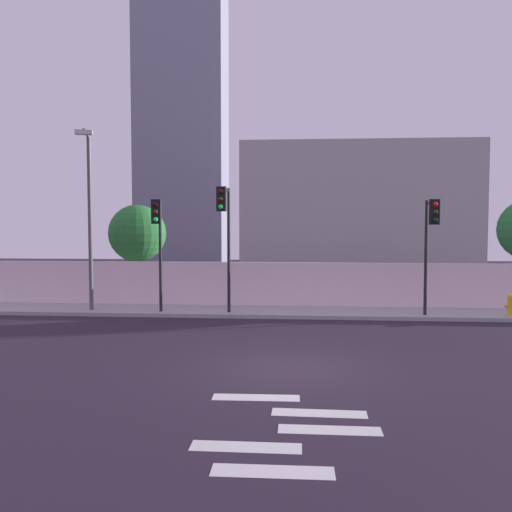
# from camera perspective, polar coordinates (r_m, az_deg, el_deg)

# --- Properties ---
(ground_plane) EXTENTS (80.00, 80.00, 0.00)m
(ground_plane) POSITION_cam_1_polar(r_m,az_deg,el_deg) (14.17, 3.19, -11.33)
(ground_plane) COLOR #281E2C
(sidewalk) EXTENTS (36.00, 2.40, 0.15)m
(sidewalk) POSITION_cam_1_polar(r_m,az_deg,el_deg) (22.19, 3.74, -5.74)
(sidewalk) COLOR #9A9A9A
(sidewalk) RESTS_ON ground
(perimeter_wall) EXTENTS (36.00, 0.18, 1.80)m
(perimeter_wall) POSITION_cam_1_polar(r_m,az_deg,el_deg) (23.33, 3.80, -2.87)
(perimeter_wall) COLOR silver
(perimeter_wall) RESTS_ON sidewalk
(crosswalk_marking) EXTENTS (3.23, 3.87, 0.01)m
(crosswalk_marking) POSITION_cam_1_polar(r_m,az_deg,el_deg) (10.26, 2.99, -17.16)
(crosswalk_marking) COLOR silver
(crosswalk_marking) RESTS_ON ground
(traffic_light_left) EXTENTS (0.35, 1.18, 4.28)m
(traffic_light_left) POSITION_cam_1_polar(r_m,az_deg,el_deg) (21.25, 17.36, 2.40)
(traffic_light_left) COLOR black
(traffic_light_left) RESTS_ON sidewalk
(traffic_light_center) EXTENTS (0.37, 1.29, 4.76)m
(traffic_light_center) POSITION_cam_1_polar(r_m,az_deg,el_deg) (20.89, -3.19, 3.45)
(traffic_light_center) COLOR black
(traffic_light_center) RESTS_ON sidewalk
(traffic_light_right) EXTENTS (0.36, 1.31, 4.31)m
(traffic_light_right) POSITION_cam_1_polar(r_m,az_deg,el_deg) (21.35, -9.96, 2.57)
(traffic_light_right) COLOR black
(traffic_light_right) RESTS_ON sidewalk
(street_lamp_curbside) EXTENTS (0.91, 2.06, 6.83)m
(street_lamp_curbside) POSITION_cam_1_polar(r_m,az_deg,el_deg) (22.74, -16.64, 4.79)
(street_lamp_curbside) COLOR #4C4C51
(street_lamp_curbside) RESTS_ON sidewalk
(fire_hydrant) EXTENTS (0.44, 0.26, 0.84)m
(fire_hydrant) POSITION_cam_1_polar(r_m,az_deg,el_deg) (22.70, 24.52, -4.49)
(fire_hydrant) COLOR gold
(fire_hydrant) RESTS_ON sidewalk
(roadside_tree_leftmost) EXTENTS (2.55, 2.55, 4.40)m
(roadside_tree_leftmost) POSITION_cam_1_polar(r_m,az_deg,el_deg) (25.52, -12.00, 2.26)
(roadside_tree_leftmost) COLOR brown
(roadside_tree_leftmost) RESTS_ON ground
(low_building_distant) EXTENTS (14.86, 6.00, 8.63)m
(low_building_distant) POSITION_cam_1_polar(r_m,az_deg,el_deg) (37.37, 10.23, 4.47)
(low_building_distant) COLOR #A2A2A2
(low_building_distant) RESTS_ON ground
(tower_on_skyline) EXTENTS (7.66, 5.00, 27.30)m
(tower_on_skyline) POSITION_cam_1_polar(r_m,az_deg,el_deg) (51.30, -7.55, 14.70)
(tower_on_skyline) COLOR gray
(tower_on_skyline) RESTS_ON ground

